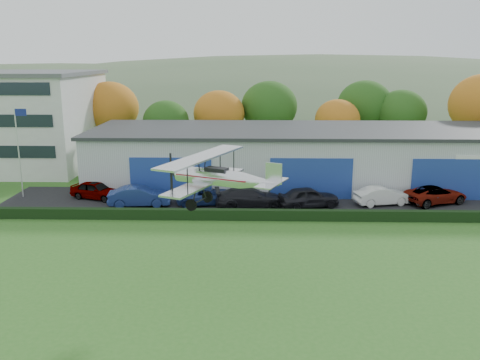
{
  "coord_description": "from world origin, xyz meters",
  "views": [
    {
      "loc": [
        0.01,
        -20.26,
        11.98
      ],
      "look_at": [
        -0.74,
        9.41,
        4.74
      ],
      "focal_mm": 38.07,
      "sensor_mm": 36.0,
      "label": 1
    }
  ],
  "objects_px": {
    "car_1": "(139,196)",
    "car_3": "(250,197)",
    "flagpole": "(19,143)",
    "car_4": "(309,197)",
    "car_6": "(435,195)",
    "car_0": "(96,190)",
    "biplane": "(218,176)",
    "car_5": "(382,196)",
    "car_2": "(207,196)",
    "hangar": "(304,156)"
  },
  "relations": [
    {
      "from": "car_1",
      "to": "car_3",
      "type": "height_order",
      "value": "car_1"
    },
    {
      "from": "flagpole",
      "to": "car_4",
      "type": "distance_m",
      "value": 24.89
    },
    {
      "from": "car_4",
      "to": "car_6",
      "type": "height_order",
      "value": "car_4"
    },
    {
      "from": "flagpole",
      "to": "car_0",
      "type": "bearing_deg",
      "value": -3.88
    },
    {
      "from": "car_0",
      "to": "flagpole",
      "type": "bearing_deg",
      "value": 105.49
    },
    {
      "from": "car_6",
      "to": "biplane",
      "type": "distance_m",
      "value": 24.16
    },
    {
      "from": "biplane",
      "to": "car_0",
      "type": "bearing_deg",
      "value": 148.51
    },
    {
      "from": "car_3",
      "to": "car_6",
      "type": "bearing_deg",
      "value": -92.35
    },
    {
      "from": "car_1",
      "to": "flagpole",
      "type": "bearing_deg",
      "value": 69.13
    },
    {
      "from": "car_1",
      "to": "car_5",
      "type": "bearing_deg",
      "value": -94.99
    },
    {
      "from": "car_4",
      "to": "car_6",
      "type": "bearing_deg",
      "value": -97.94
    },
    {
      "from": "car_5",
      "to": "biplane",
      "type": "relative_size",
      "value": 0.66
    },
    {
      "from": "car_5",
      "to": "car_6",
      "type": "distance_m",
      "value": 4.53
    },
    {
      "from": "car_3",
      "to": "biplane",
      "type": "distance_m",
      "value": 15.87
    },
    {
      "from": "car_1",
      "to": "car_6",
      "type": "relative_size",
      "value": 0.94
    },
    {
      "from": "car_3",
      "to": "car_4",
      "type": "bearing_deg",
      "value": -96.36
    },
    {
      "from": "car_2",
      "to": "car_5",
      "type": "distance_m",
      "value": 14.47
    },
    {
      "from": "flagpole",
      "to": "car_4",
      "type": "xyz_separation_m",
      "value": [
        24.45,
        -2.51,
        -3.9
      ]
    },
    {
      "from": "car_5",
      "to": "car_3",
      "type": "bearing_deg",
      "value": 81.74
    },
    {
      "from": "flagpole",
      "to": "car_2",
      "type": "distance_m",
      "value": 16.73
    },
    {
      "from": "biplane",
      "to": "flagpole",
      "type": "bearing_deg",
      "value": 160.07
    },
    {
      "from": "flagpole",
      "to": "car_0",
      "type": "height_order",
      "value": "flagpole"
    },
    {
      "from": "flagpole",
      "to": "car_1",
      "type": "xyz_separation_m",
      "value": [
        10.67,
        -2.53,
        -3.91
      ]
    },
    {
      "from": "car_3",
      "to": "car_5",
      "type": "distance_m",
      "value": 10.96
    },
    {
      "from": "flagpole",
      "to": "car_4",
      "type": "bearing_deg",
      "value": -5.85
    },
    {
      "from": "car_6",
      "to": "car_1",
      "type": "bearing_deg",
      "value": 70.98
    },
    {
      "from": "car_2",
      "to": "car_3",
      "type": "distance_m",
      "value": 3.65
    },
    {
      "from": "flagpole",
      "to": "car_2",
      "type": "relative_size",
      "value": 1.56
    },
    {
      "from": "car_1",
      "to": "car_6",
      "type": "height_order",
      "value": "car_1"
    },
    {
      "from": "flagpole",
      "to": "car_1",
      "type": "distance_m",
      "value": 11.64
    },
    {
      "from": "car_2",
      "to": "car_5",
      "type": "xyz_separation_m",
      "value": [
        14.47,
        0.15,
        0.04
      ]
    },
    {
      "from": "car_4",
      "to": "car_5",
      "type": "bearing_deg",
      "value": -97.26
    },
    {
      "from": "car_3",
      "to": "biplane",
      "type": "bearing_deg",
      "value": 166.32
    },
    {
      "from": "car_0",
      "to": "car_2",
      "type": "relative_size",
      "value": 0.87
    },
    {
      "from": "hangar",
      "to": "flagpole",
      "type": "height_order",
      "value": "flagpole"
    },
    {
      "from": "hangar",
      "to": "car_3",
      "type": "xyz_separation_m",
      "value": [
        -5.19,
        -8.61,
        -1.79
      ]
    },
    {
      "from": "car_4",
      "to": "biplane",
      "type": "bearing_deg",
      "value": 142.08
    },
    {
      "from": "car_4",
      "to": "hangar",
      "type": "bearing_deg",
      "value": -18.14
    },
    {
      "from": "car_1",
      "to": "car_3",
      "type": "relative_size",
      "value": 0.89
    },
    {
      "from": "flagpole",
      "to": "hangar",
      "type": "bearing_deg",
      "value": 13.51
    },
    {
      "from": "car_2",
      "to": "car_3",
      "type": "relative_size",
      "value": 0.91
    },
    {
      "from": "car_4",
      "to": "biplane",
      "type": "xyz_separation_m",
      "value": [
        -6.28,
        -15.01,
        5.26
      ]
    },
    {
      "from": "car_1",
      "to": "car_3",
      "type": "distance_m",
      "value": 9.02
    },
    {
      "from": "car_5",
      "to": "biplane",
      "type": "distance_m",
      "value": 20.86
    },
    {
      "from": "car_1",
      "to": "car_4",
      "type": "xyz_separation_m",
      "value": [
        13.78,
        0.02,
        0.01
      ]
    },
    {
      "from": "car_1",
      "to": "car_3",
      "type": "bearing_deg",
      "value": -98.17
    },
    {
      "from": "car_5",
      "to": "flagpole",
      "type": "bearing_deg",
      "value": 73.51
    },
    {
      "from": "flagpole",
      "to": "biplane",
      "type": "distance_m",
      "value": 25.28
    },
    {
      "from": "car_1",
      "to": "biplane",
      "type": "distance_m",
      "value": 17.57
    },
    {
      "from": "car_0",
      "to": "car_3",
      "type": "height_order",
      "value": "car_3"
    }
  ]
}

